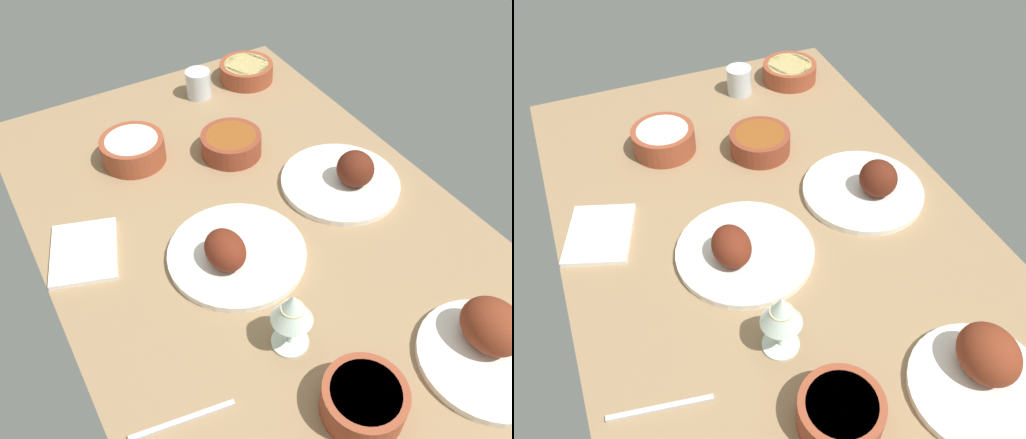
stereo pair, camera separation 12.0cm
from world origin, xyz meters
The scene contains 12 objects.
dining_table centered at (0.00, 0.00, 2.00)cm, with size 140.00×90.00×4.00cm, color #937551.
plate_center_main centered at (48.65, 19.26, 7.50)cm, with size 24.80×24.80×10.60cm.
plate_near_viewer centered at (6.11, -9.10, 6.19)cm, with size 29.29×29.29×9.11cm.
plate_far_side centered at (-0.82, 25.12, 6.43)cm, with size 28.40×28.40×9.87cm.
bowl_soup centered at (-25.71, 7.95, 7.07)cm, with size 15.35×15.35×5.64cm.
bowl_pasta centered at (-54.83, 29.15, 6.90)cm, with size 15.97×15.97×5.32cm.
bowl_cream centered at (-35.71, -14.45, 7.45)cm, with size 15.85×15.85×6.39cm.
bowl_potatoes centered at (45.86, -6.79, 7.40)cm, with size 14.25×14.25×6.29cm.
wine_glass centered at (28.93, -9.91, 13.93)cm, with size 7.60×7.60×14.00cm.
water_tumbler centered at (-54.05, 12.84, 7.92)cm, with size 7.16×7.16×7.84cm, color silver.
folded_napkin centered at (-11.41, -35.55, 4.60)cm, with size 17.33×13.66×1.20cm, color white.
spoon_loose centered at (32.55, -33.35, 4.40)cm, with size 17.93×0.90×0.80cm, color silver.
Camera 2 is at (78.11, -32.48, 91.02)cm, focal length 38.20 mm.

